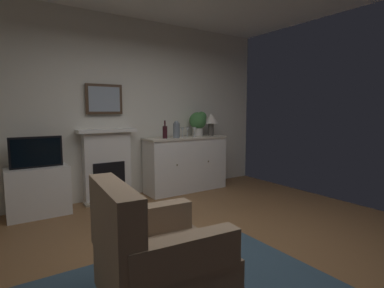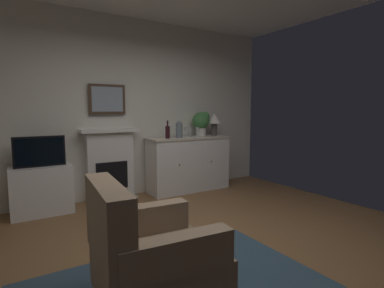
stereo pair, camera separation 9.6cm
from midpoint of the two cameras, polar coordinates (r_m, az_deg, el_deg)
The scene contains 15 objects.
ground_plane at distance 3.13m, azimuth 5.91°, elevation -20.67°, with size 5.23×4.89×0.10m, color brown.
wall_rear at distance 4.92m, azimuth -11.52°, elevation 6.69°, with size 5.23×0.06×2.82m, color silver.
fireplace_unit at distance 4.76m, azimuth -14.81°, elevation -3.81°, with size 0.87×0.30×1.10m.
framed_picture at distance 4.73m, azimuth -15.32°, elevation 8.23°, with size 0.55×0.04×0.45m.
sideboard_cabinet at distance 5.15m, azimuth -0.11°, elevation -3.78°, with size 1.45×0.49×0.93m.
table_lamp at distance 5.37m, azimuth 4.79°, elevation 4.58°, with size 0.26×0.26×0.40m.
wine_bottle at distance 4.83m, azimuth -4.12°, elevation 2.34°, with size 0.08×0.08×0.29m.
wine_glass_left at distance 5.04m, azimuth -0.76°, elevation 2.69°, with size 0.07×0.07×0.16m.
wine_glass_center at distance 5.11m, azimuth 0.20°, elevation 2.74°, with size 0.07×0.07×0.16m.
wine_glass_right at distance 5.12m, azimuth 1.58°, elevation 2.75°, with size 0.07×0.07×0.16m.
vase_decorative at distance 4.93m, azimuth -1.90°, elevation 2.81°, with size 0.11×0.11×0.28m.
tv_cabinet at distance 4.46m, azimuth -26.24°, elevation -7.91°, with size 0.75×0.42×0.64m.
tv_set at distance 4.35m, azimuth -26.55°, elevation -1.29°, with size 0.62×0.07×0.40m.
potted_plant_small at distance 5.27m, azimuth 2.34°, elevation 4.32°, with size 0.30×0.30×0.43m.
armchair at distance 2.18m, azimuth -6.91°, elevation -20.67°, with size 0.87×0.84×0.92m.
Camera 2 is at (-1.68, -2.22, 1.37)m, focal length 27.93 mm.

